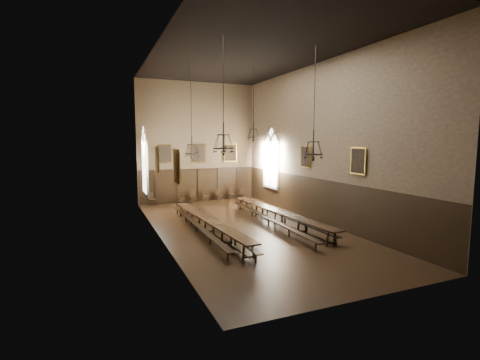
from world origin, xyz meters
TOP-DOWN VIEW (x-y plane):
  - floor at (0.00, 0.00)m, footprint 9.00×18.00m
  - ceiling at (0.00, 0.00)m, footprint 9.00×18.00m
  - wall_back at (0.00, 9.01)m, footprint 9.00×0.02m
  - wall_front at (0.00, -9.01)m, footprint 9.00×0.02m
  - wall_left at (-4.51, 0.00)m, footprint 0.02×18.00m
  - wall_right at (4.51, 0.00)m, footprint 0.02×18.00m
  - wainscot_panelling at (0.00, 0.00)m, footprint 9.00×18.00m
  - table_left at (-2.08, -0.25)m, footprint 1.21×9.60m
  - table_right at (2.10, 0.13)m, footprint 1.20×9.88m
  - bench_left_outer at (-2.61, 0.24)m, footprint 0.37×10.03m
  - bench_left_inner at (-1.45, -0.11)m, footprint 0.91×10.62m
  - bench_right_inner at (1.42, 0.02)m, footprint 0.72×10.26m
  - bench_right_outer at (2.53, 0.13)m, footprint 0.34×9.46m
  - chair_0 at (-3.57, 8.61)m, footprint 0.52×0.52m
  - chair_2 at (-1.41, 8.53)m, footprint 0.42×0.42m
  - chair_3 at (-0.50, 8.57)m, footprint 0.43×0.43m
  - chair_4 at (0.50, 8.47)m, footprint 0.49×0.49m
  - chair_5 at (1.46, 8.48)m, footprint 0.39×0.39m
  - chair_6 at (2.57, 8.50)m, footprint 0.42×0.42m
  - chair_7 at (3.46, 8.60)m, footprint 0.48×0.48m
  - chandelier_back_left at (-2.15, 2.63)m, footprint 0.80×0.80m
  - chandelier_back_right at (1.70, 2.64)m, footprint 0.76×0.76m
  - chandelier_front_left at (-2.16, -2.68)m, footprint 0.89×0.89m
  - chandelier_front_right at (2.27, -2.84)m, footprint 0.92×0.92m
  - portrait_back_0 at (-2.60, 8.88)m, footprint 1.10×0.12m
  - portrait_back_1 at (0.00, 8.88)m, footprint 1.10×0.12m
  - portrait_back_2 at (2.60, 8.88)m, footprint 1.10×0.12m
  - portrait_left_0 at (-4.38, 1.00)m, footprint 0.12×1.00m
  - portrait_left_1 at (-4.38, -3.50)m, footprint 0.12×1.00m
  - portrait_right_0 at (4.38, 1.00)m, footprint 0.12×1.00m
  - portrait_right_1 at (4.38, -3.50)m, footprint 0.12×1.00m
  - window_right at (4.43, 5.50)m, footprint 0.20×2.20m
  - window_left at (-4.43, 5.50)m, footprint 0.20×2.20m

SIDE VIEW (x-z plane):
  - floor at x=0.00m, z-range -0.02..0.00m
  - chair_5 at x=1.46m, z-range -0.17..0.69m
  - chair_2 at x=-1.41m, z-range -0.17..0.69m
  - chair_7 at x=3.46m, z-range -0.17..0.70m
  - bench_right_outer at x=2.53m, z-range 0.06..0.48m
  - chair_3 at x=-0.50m, z-range -0.18..0.74m
  - chair_0 at x=-3.57m, z-range -0.19..0.75m
  - chair_6 at x=2.57m, z-range -0.19..0.75m
  - chair_4 at x=0.50m, z-range -0.19..0.76m
  - bench_left_outer at x=-2.61m, z-range 0.06..0.51m
  - bench_right_inner at x=1.42m, z-range 0.06..0.52m
  - bench_left_inner at x=-1.45m, z-range 0.07..0.54m
  - table_left at x=-2.08m, z-range 0.00..0.75m
  - table_right at x=2.10m, z-range 0.00..0.77m
  - wainscot_panelling at x=0.00m, z-range 0.00..2.50m
  - window_right at x=4.43m, z-range 1.10..5.70m
  - window_left at x=-4.43m, z-range 1.10..5.70m
  - portrait_back_0 at x=-2.60m, z-range 3.00..4.40m
  - portrait_back_1 at x=0.00m, z-range 3.00..4.40m
  - portrait_back_2 at x=2.60m, z-range 3.00..4.40m
  - portrait_left_0 at x=-4.38m, z-range 3.05..4.35m
  - portrait_left_1 at x=-4.38m, z-range 3.05..4.35m
  - portrait_right_0 at x=4.38m, z-range 3.05..4.35m
  - portrait_right_1 at x=4.38m, z-range 3.05..4.35m
  - chandelier_back_left at x=-2.15m, z-range 1.68..6.90m
  - chandelier_front_right at x=2.27m, z-range 1.76..6.91m
  - wall_back at x=0.00m, z-range 0.00..9.00m
  - wall_front at x=0.00m, z-range 0.00..9.00m
  - wall_left at x=-4.51m, z-range 0.00..9.00m
  - wall_right at x=4.51m, z-range 0.00..9.00m
  - chandelier_front_left at x=-2.16m, z-range 2.24..7.05m
  - chandelier_back_right at x=1.70m, z-range 3.04..7.31m
  - ceiling at x=0.00m, z-range 9.00..9.02m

